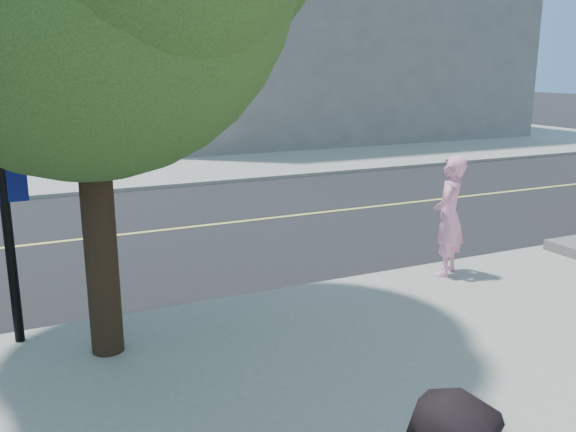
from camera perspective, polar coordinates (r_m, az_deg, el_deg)
ground at (r=8.55m, az=-21.06°, el=-10.29°), size 140.00×140.00×0.00m
road_ew at (r=12.81m, az=-22.71°, el=-2.50°), size 140.00×9.00×0.01m
sidewalk_ne at (r=32.63m, az=0.06°, el=7.91°), size 29.00×25.00×0.12m
man_on_phone at (r=9.90m, az=14.82°, el=-0.01°), size 0.83×0.78×1.91m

